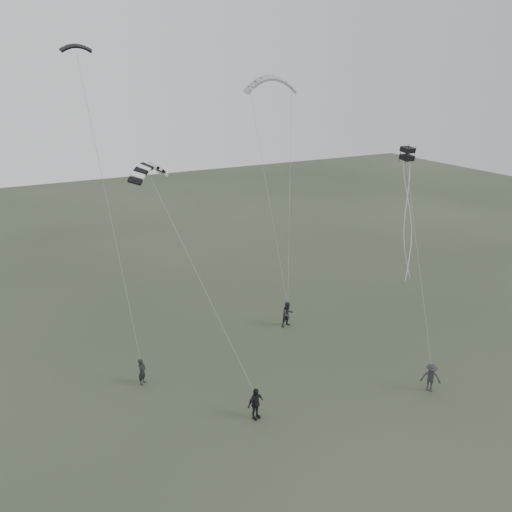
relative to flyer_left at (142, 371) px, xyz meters
name	(u,v)px	position (x,y,z in m)	size (l,w,h in m)	color
ground	(288,409)	(6.40, -6.06, -0.82)	(140.00, 140.00, 0.00)	#2E3926
flyer_left	(142,371)	(0.00, 0.00, 0.00)	(0.60, 0.39, 1.65)	black
flyer_right	(288,314)	(11.31, 2.21, 0.12)	(0.92, 0.72, 1.89)	#25262B
flyer_center	(256,404)	(4.46, -5.89, 0.09)	(1.07, 0.44, 1.82)	black
flyer_far	(431,378)	(14.53, -8.37, 0.05)	(1.13, 0.65, 1.74)	#2B2C31
kite_dark_small	(76,46)	(-0.80, 5.22, 17.87)	(1.66, 0.50, 0.53)	black
kite_pale_large	(271,78)	(13.13, 8.28, 16.17)	(3.91, 0.88, 1.61)	#96999B
kite_striped	(148,166)	(1.21, -0.28, 12.03)	(2.73, 0.68, 1.10)	black
kite_box	(407,154)	(15.21, -4.01, 12.17)	(0.63, 0.63, 0.71)	black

